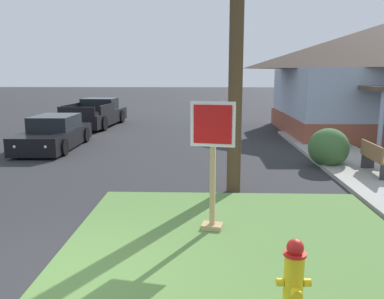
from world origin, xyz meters
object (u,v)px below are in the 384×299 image
Objects in this scene: manhole_cover at (123,198)px; parked_sedan_black at (54,134)px; street_bench at (375,157)px; fire_hydrant at (293,283)px; stop_sign at (213,167)px; pickup_truck_black at (96,115)px.

parked_sedan_black is (-3.92, 6.12, 0.53)m from manhole_cover.
street_bench reaches higher than manhole_cover.
fire_hydrant is 2.88m from stop_sign.
manhole_cover is at bearing -57.39° from parked_sedan_black.
stop_sign is at bearing -138.93° from street_bench.
stop_sign is 3.27× the size of manhole_cover.
street_bench is (6.55, 2.04, 0.58)m from manhole_cover.
fire_hydrant is 0.22× the size of parked_sedan_black.
stop_sign is 6.03m from street_bench.
parked_sedan_black is at bearing 126.51° from stop_sign.
pickup_truck_black is at bearing 91.50° from parked_sedan_black.
street_bench is at bearing -44.80° from pickup_truck_black.
stop_sign is 0.41× the size of pickup_truck_black.
parked_sedan_black is 11.24m from street_bench.
parked_sedan_black is at bearing 122.44° from fire_hydrant.
parked_sedan_black is at bearing 158.68° from street_bench.
pickup_truck_black is (-6.97, 17.17, 0.07)m from fire_hydrant.
fire_hydrant is 1.41× the size of manhole_cover.
street_bench is (10.47, -4.08, 0.04)m from parked_sedan_black.
pickup_truck_black reaches higher than manhole_cover.
pickup_truck_black reaches higher than fire_hydrant.
fire_hydrant reaches higher than manhole_cover.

